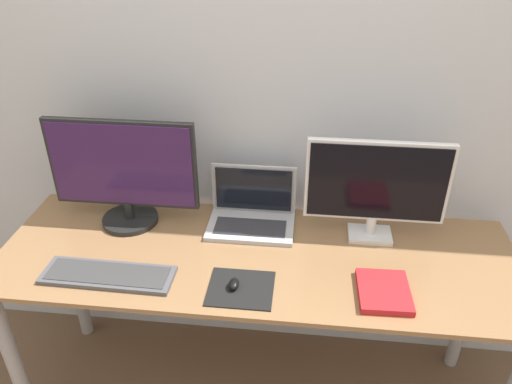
{
  "coord_description": "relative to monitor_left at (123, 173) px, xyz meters",
  "views": [
    {
      "loc": [
        0.16,
        -1.11,
        1.88
      ],
      "look_at": [
        -0.01,
        0.41,
        0.98
      ],
      "focal_mm": 35.0,
      "sensor_mm": 36.0,
      "label": 1
    }
  ],
  "objects": [
    {
      "name": "wall_back",
      "position": [
        0.53,
        0.23,
        0.27
      ],
      "size": [
        7.0,
        0.05,
        2.5
      ],
      "color": "silver",
      "rests_on": "ground_plane"
    },
    {
      "name": "desk",
      "position": [
        0.53,
        -0.16,
        -0.34
      ],
      "size": [
        1.89,
        0.64,
        0.76
      ],
      "color": "olive",
      "rests_on": "ground_plane"
    },
    {
      "name": "mousepad",
      "position": [
        0.49,
        -0.35,
        -0.22
      ],
      "size": [
        0.22,
        0.19,
        0.0
      ],
      "color": "black",
      "rests_on": "desk"
    },
    {
      "name": "keyboard",
      "position": [
        0.04,
        -0.34,
        -0.21
      ],
      "size": [
        0.45,
        0.15,
        0.02
      ],
      "color": "#4C4C51",
      "rests_on": "desk"
    },
    {
      "name": "monitor_right",
      "position": [
        0.94,
        0.0,
        0.0
      ],
      "size": [
        0.51,
        0.11,
        0.4
      ],
      "color": "silver",
      "rests_on": "desk"
    },
    {
      "name": "book",
      "position": [
        0.96,
        -0.32,
        -0.21
      ],
      "size": [
        0.17,
        0.21,
        0.02
      ],
      "color": "red",
      "rests_on": "desk"
    },
    {
      "name": "laptop",
      "position": [
        0.48,
        0.04,
        -0.16
      ],
      "size": [
        0.33,
        0.22,
        0.22
      ],
      "color": "#ADADB2",
      "rests_on": "desk"
    },
    {
      "name": "mouse",
      "position": [
        0.47,
        -0.35,
        -0.2
      ],
      "size": [
        0.03,
        0.06,
        0.03
      ],
      "color": "black",
      "rests_on": "mousepad"
    },
    {
      "name": "monitor_left",
      "position": [
        0.0,
        0.0,
        0.0
      ],
      "size": [
        0.57,
        0.22,
        0.43
      ],
      "color": "black",
      "rests_on": "desk"
    }
  ]
}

